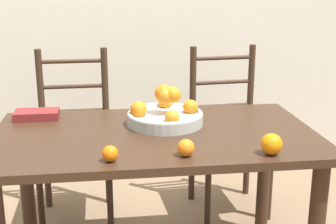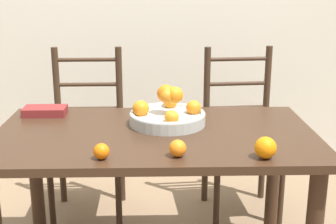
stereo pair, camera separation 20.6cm
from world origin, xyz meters
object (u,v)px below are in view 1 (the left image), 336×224
(orange_loose_2, at_px, (272,144))
(chair_right, at_px, (228,135))
(book_stack, at_px, (37,115))
(fruit_bowl, at_px, (165,114))
(chair_left, at_px, (75,141))
(orange_loose_0, at_px, (186,148))
(orange_loose_1, at_px, (110,154))

(orange_loose_2, relative_size, chair_right, 0.08)
(book_stack, bearing_deg, fruit_bowl, -15.71)
(chair_left, bearing_deg, orange_loose_0, -64.37)
(chair_right, bearing_deg, orange_loose_1, -130.56)
(orange_loose_2, height_order, chair_right, chair_right)
(orange_loose_0, distance_m, chair_right, 1.12)
(orange_loose_1, distance_m, orange_loose_2, 0.62)
(fruit_bowl, xyz_separation_m, book_stack, (-0.61, 0.17, -0.03))
(fruit_bowl, height_order, orange_loose_1, fruit_bowl)
(fruit_bowl, height_order, orange_loose_2, fruit_bowl)
(orange_loose_2, height_order, chair_left, chair_left)
(orange_loose_0, bearing_deg, chair_right, 66.33)
(chair_left, height_order, chair_right, same)
(orange_loose_2, bearing_deg, chair_right, 84.35)
(fruit_bowl, bearing_deg, chair_right, 51.14)
(orange_loose_1, xyz_separation_m, orange_loose_2, (0.62, -0.01, 0.01))
(orange_loose_0, bearing_deg, fruit_bowl, 93.89)
(chair_left, height_order, book_stack, chair_left)
(fruit_bowl, relative_size, chair_left, 0.35)
(fruit_bowl, relative_size, book_stack, 1.70)
(orange_loose_1, xyz_separation_m, book_stack, (-0.35, 0.60, -0.01))
(orange_loose_0, relative_size, orange_loose_1, 1.09)
(chair_right, bearing_deg, fruit_bowl, -133.70)
(orange_loose_2, distance_m, chair_right, 1.06)
(orange_loose_0, xyz_separation_m, chair_left, (-0.49, 0.98, -0.30))
(chair_right, bearing_deg, orange_loose_2, -100.49)
(fruit_bowl, bearing_deg, orange_loose_0, -86.11)
(fruit_bowl, distance_m, orange_loose_0, 0.42)
(orange_loose_1, distance_m, chair_right, 1.27)
(orange_loose_0, bearing_deg, orange_loose_1, -176.52)
(orange_loose_0, height_order, chair_right, chair_right)
(orange_loose_2, relative_size, book_stack, 0.40)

